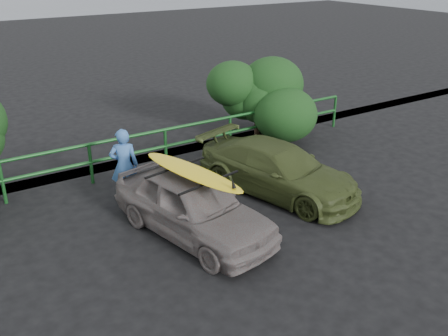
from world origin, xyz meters
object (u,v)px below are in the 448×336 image
(man, at_px, (124,166))
(surfboard, at_px, (192,172))
(guardrail, at_px, (130,155))
(olive_vehicle, at_px, (278,169))
(sedan, at_px, (193,205))

(man, bearing_deg, surfboard, 127.81)
(guardrail, distance_m, olive_vehicle, 3.75)
(guardrail, height_order, surfboard, surfboard)
(olive_vehicle, xyz_separation_m, surfboard, (-2.58, -0.59, 0.78))
(surfboard, bearing_deg, guardrail, 76.30)
(guardrail, bearing_deg, sedan, -91.73)
(guardrail, distance_m, sedan, 3.41)
(sedan, distance_m, man, 2.18)
(sedan, height_order, surfboard, surfboard)
(guardrail, xyz_separation_m, sedan, (-0.10, -3.41, 0.11))
(olive_vehicle, bearing_deg, man, 137.89)
(olive_vehicle, height_order, surfboard, surfboard)
(sedan, height_order, man, man)
(guardrail, height_order, sedan, sedan)
(guardrail, height_order, man, man)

